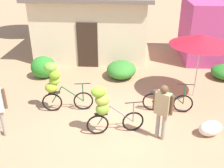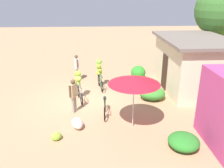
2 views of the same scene
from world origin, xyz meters
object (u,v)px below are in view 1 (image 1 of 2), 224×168
object	(u,v)px
building_low	(92,25)
bicycle_leftmost	(56,84)
produce_sack	(211,128)
person_vendor	(163,107)
market_umbrella	(202,40)
bicycle_near_pile	(105,106)
shop_pink	(219,31)
bicycle_center_loaded	(168,102)

from	to	relation	value
building_low	bicycle_leftmost	distance (m)	5.42
produce_sack	person_vendor	xyz separation A→B (m)	(-1.42, -0.24, 0.78)
market_umbrella	bicycle_leftmost	size ratio (longest dim) A/B	1.34
bicycle_leftmost	person_vendor	distance (m)	3.38
market_umbrella	bicycle_near_pile	distance (m)	4.01
shop_pink	bicycle_center_loaded	xyz separation A→B (m)	(-2.87, -5.07, -1.01)
person_vendor	bicycle_center_loaded	bearing A→B (deg)	75.59
bicycle_leftmost	building_low	bearing A→B (deg)	85.71
bicycle_leftmost	bicycle_near_pile	world-z (taller)	bicycle_leftmost
market_umbrella	bicycle_leftmost	bearing A→B (deg)	-163.98
bicycle_leftmost	produce_sack	bearing A→B (deg)	-12.24
shop_pink	person_vendor	bearing A→B (deg)	-116.52
shop_pink	bicycle_near_pile	xyz separation A→B (m)	(-4.76, -6.37, -0.46)
bicycle_leftmost	person_vendor	size ratio (longest dim) A/B	1.03
bicycle_near_pile	bicycle_center_loaded	distance (m)	2.36
market_umbrella	bicycle_leftmost	xyz separation A→B (m)	(-4.58, -1.32, -1.11)
building_low	bicycle_center_loaded	size ratio (longest dim) A/B	3.47
bicycle_near_pile	produce_sack	world-z (taller)	bicycle_near_pile
bicycle_near_pile	building_low	bearing A→B (deg)	100.62
market_umbrella	bicycle_near_pile	xyz separation A→B (m)	(-2.96, -2.43, -1.18)
bicycle_center_loaded	person_vendor	distance (m)	1.60
shop_pink	building_low	bearing A→B (deg)	178.81
produce_sack	shop_pink	bearing A→B (deg)	73.80
bicycle_leftmost	produce_sack	world-z (taller)	bicycle_leftmost
building_low	person_vendor	distance (m)	7.17
produce_sack	bicycle_center_loaded	bearing A→B (deg)	132.01
bicycle_near_pile	produce_sack	distance (m)	3.03
market_umbrella	produce_sack	size ratio (longest dim) A/B	3.23
bicycle_near_pile	person_vendor	size ratio (longest dim) A/B	0.98
bicycle_center_loaded	produce_sack	bearing A→B (deg)	-47.99
bicycle_near_pile	bicycle_center_loaded	world-z (taller)	bicycle_near_pile
building_low	produce_sack	bearing A→B (deg)	-56.83
market_umbrella	bicycle_near_pile	world-z (taller)	market_umbrella
building_low	market_umbrella	xyz separation A→B (m)	(4.18, -4.06, 0.59)
bicycle_center_loaded	market_umbrella	bearing A→B (deg)	46.54
bicycle_leftmost	bicycle_near_pile	size ratio (longest dim) A/B	1.05
shop_pink	bicycle_near_pile	bearing A→B (deg)	-126.76
bicycle_leftmost	market_umbrella	bearing A→B (deg)	16.02
shop_pink	market_umbrella	distance (m)	4.39
bicycle_center_loaded	bicycle_leftmost	bearing A→B (deg)	-176.99
shop_pink	bicycle_leftmost	bearing A→B (deg)	-140.53
bicycle_center_loaded	produce_sack	size ratio (longest dim) A/B	2.29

